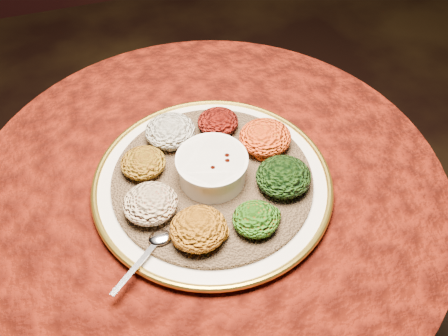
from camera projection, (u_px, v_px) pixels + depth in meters
name	position (u px, v px, depth m)	size (l,w,h in m)	color
table	(210.00, 233.00, 1.13)	(0.96, 0.96, 0.73)	black
platter	(212.00, 183.00, 0.97)	(0.57, 0.57, 0.02)	white
injera	(212.00, 180.00, 0.97)	(0.39, 0.39, 0.01)	olive
stew_bowl	(212.00, 167.00, 0.94)	(0.14, 0.14, 0.06)	silver
spoon	(156.00, 242.00, 0.86)	(0.12, 0.10, 0.01)	silver
portion_ayib	(170.00, 131.00, 1.01)	(0.10, 0.10, 0.05)	beige
portion_kitfo	(218.00, 122.00, 1.04)	(0.09, 0.08, 0.04)	black
portion_tikil	(265.00, 137.00, 1.00)	(0.11, 0.10, 0.05)	#B8710F
portion_gomen	(283.00, 177.00, 0.93)	(0.11, 0.10, 0.05)	black
portion_mixveg	(256.00, 219.00, 0.88)	(0.08, 0.08, 0.04)	#A8390A
portion_kik	(199.00, 229.00, 0.86)	(0.10, 0.10, 0.05)	#AE600F
portion_timatim	(150.00, 203.00, 0.89)	(0.10, 0.10, 0.05)	maroon
portion_shiro	(143.00, 163.00, 0.96)	(0.09, 0.08, 0.04)	#856110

